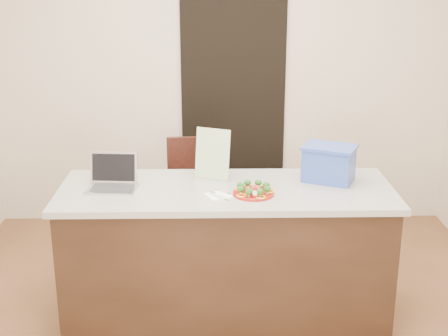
{
  "coord_description": "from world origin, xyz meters",
  "views": [
    {
      "loc": [
        -0.08,
        -3.35,
        2.23
      ],
      "look_at": [
        -0.01,
        0.2,
        1.07
      ],
      "focal_mm": 50.0,
      "sensor_mm": 36.0,
      "label": 1
    }
  ],
  "objects_px": {
    "island": "(226,256)",
    "blue_box": "(329,163)",
    "yogurt_bottle": "(255,195)",
    "plate": "(253,193)",
    "napkin": "(219,195)",
    "laptop": "(113,178)",
    "chair": "(195,192)"
  },
  "relations": [
    {
      "from": "island",
      "to": "blue_box",
      "type": "relative_size",
      "value": 5.3
    },
    {
      "from": "island",
      "to": "yogurt_bottle",
      "type": "distance_m",
      "value": 0.55
    },
    {
      "from": "plate",
      "to": "napkin",
      "type": "bearing_deg",
      "value": -175.26
    },
    {
      "from": "laptop",
      "to": "blue_box",
      "type": "bearing_deg",
      "value": 8.97
    },
    {
      "from": "yogurt_bottle",
      "to": "chair",
      "type": "distance_m",
      "value": 1.26
    },
    {
      "from": "plate",
      "to": "napkin",
      "type": "relative_size",
      "value": 1.87
    },
    {
      "from": "plate",
      "to": "napkin",
      "type": "xyz_separation_m",
      "value": [
        -0.21,
        -0.02,
        -0.01
      ]
    },
    {
      "from": "napkin",
      "to": "blue_box",
      "type": "height_order",
      "value": "blue_box"
    },
    {
      "from": "island",
      "to": "napkin",
      "type": "bearing_deg",
      "value": -110.0
    },
    {
      "from": "plate",
      "to": "blue_box",
      "type": "height_order",
      "value": "blue_box"
    },
    {
      "from": "chair",
      "to": "plate",
      "type": "bearing_deg",
      "value": -74.09
    },
    {
      "from": "plate",
      "to": "chair",
      "type": "distance_m",
      "value": 1.18
    },
    {
      "from": "island",
      "to": "laptop",
      "type": "distance_m",
      "value": 0.87
    },
    {
      "from": "island",
      "to": "yogurt_bottle",
      "type": "xyz_separation_m",
      "value": [
        0.16,
        -0.2,
        0.49
      ]
    },
    {
      "from": "laptop",
      "to": "napkin",
      "type": "bearing_deg",
      "value": -9.37
    },
    {
      "from": "island",
      "to": "blue_box",
      "type": "xyz_separation_m",
      "value": [
        0.65,
        0.13,
        0.57
      ]
    },
    {
      "from": "island",
      "to": "napkin",
      "type": "relative_size",
      "value": 15.55
    },
    {
      "from": "island",
      "to": "napkin",
      "type": "xyz_separation_m",
      "value": [
        -0.05,
        -0.13,
        0.46
      ]
    },
    {
      "from": "blue_box",
      "to": "chair",
      "type": "bearing_deg",
      "value": 161.89
    },
    {
      "from": "chair",
      "to": "napkin",
      "type": "bearing_deg",
      "value": -84.85
    },
    {
      "from": "island",
      "to": "yogurt_bottle",
      "type": "height_order",
      "value": "yogurt_bottle"
    },
    {
      "from": "napkin",
      "to": "blue_box",
      "type": "bearing_deg",
      "value": 20.47
    },
    {
      "from": "island",
      "to": "blue_box",
      "type": "distance_m",
      "value": 0.88
    },
    {
      "from": "plate",
      "to": "chair",
      "type": "height_order",
      "value": "chair"
    },
    {
      "from": "napkin",
      "to": "yogurt_bottle",
      "type": "distance_m",
      "value": 0.22
    },
    {
      "from": "plate",
      "to": "laptop",
      "type": "height_order",
      "value": "laptop"
    },
    {
      "from": "island",
      "to": "yogurt_bottle",
      "type": "relative_size",
      "value": 30.23
    },
    {
      "from": "chair",
      "to": "yogurt_bottle",
      "type": "bearing_deg",
      "value": -75.28
    },
    {
      "from": "island",
      "to": "plate",
      "type": "xyz_separation_m",
      "value": [
        0.16,
        -0.12,
        0.47
      ]
    },
    {
      "from": "blue_box",
      "to": "chair",
      "type": "height_order",
      "value": "blue_box"
    },
    {
      "from": "plate",
      "to": "island",
      "type": "bearing_deg",
      "value": 144.25
    },
    {
      "from": "blue_box",
      "to": "island",
      "type": "bearing_deg",
      "value": -144.26
    }
  ]
}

